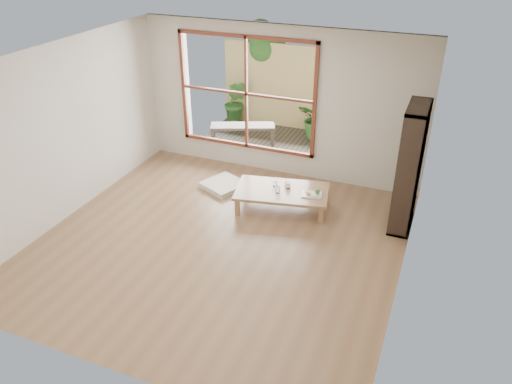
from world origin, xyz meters
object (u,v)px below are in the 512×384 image
bookshelf (409,168)px  garden_bench (243,128)px  food_tray (313,194)px  low_table (282,192)px

bookshelf → garden_bench: size_ratio=1.41×
food_tray → garden_bench: bearing=122.2°
bookshelf → food_tray: (-1.34, -0.22, -0.59)m
low_table → garden_bench: garden_bench is taller
bookshelf → food_tray: 1.48m
low_table → food_tray: 0.50m
bookshelf → garden_bench: 3.90m
food_tray → low_table: bearing=169.5°
low_table → bookshelf: size_ratio=0.85×
bookshelf → garden_bench: bearing=151.8°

